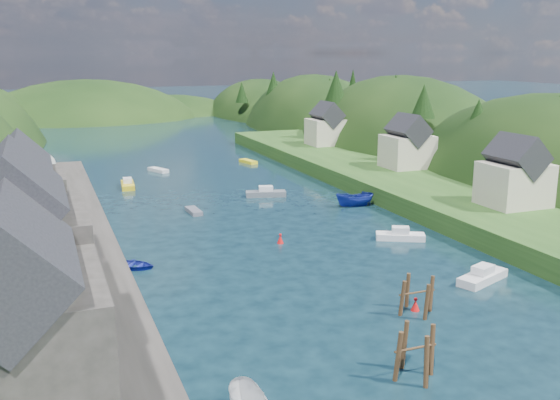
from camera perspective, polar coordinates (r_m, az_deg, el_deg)
name	(u,v)px	position (r m, az deg, el deg)	size (l,w,h in m)	color
ground	(225,194)	(90.04, -5.07, 0.52)	(600.00, 600.00, 0.00)	black
hillside_right	(399,187)	(132.32, 10.87, 1.16)	(36.00, 245.56, 48.00)	black
far_hills	(123,149)	(212.20, -14.15, 4.58)	(103.00, 68.00, 44.00)	black
hill_trees	(199,108)	(102.60, -7.45, 8.30)	(91.85, 152.69, 12.11)	black
quay_left	(55,277)	(57.59, -19.91, -6.61)	(12.00, 110.00, 2.00)	#2D2B28
quayside_buildings	(20,260)	(42.79, -22.66, -5.07)	(8.00, 35.84, 12.90)	#2D2B28
boat_sheds	(27,187)	(74.88, -22.14, 1.10)	(7.00, 21.00, 7.50)	#2D2D30
terrace_right	(412,187)	(91.16, 12.01, 1.21)	(16.00, 120.00, 2.40)	#234719
right_bank_cottages	(401,145)	(98.86, 10.97, 4.92)	(9.00, 59.24, 8.41)	beige
piling_cluster_near	(415,357)	(40.84, 12.22, -13.85)	(2.99, 2.81, 3.91)	#382314
piling_cluster_far	(417,299)	(50.18, 12.38, -8.85)	(3.18, 2.97, 3.47)	#382314
channel_buoy_near	(415,305)	(50.91, 12.27, -9.35)	(0.70, 0.70, 1.10)	red
channel_buoy_far	(280,239)	(66.60, 0.03, -3.59)	(0.70, 0.70, 1.10)	red
moored_boats	(274,235)	(67.49, -0.59, -3.26)	(36.37, 85.04, 2.07)	slate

